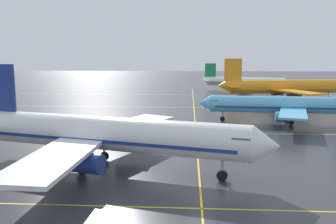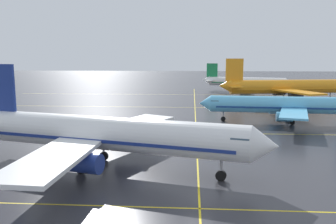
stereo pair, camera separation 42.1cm
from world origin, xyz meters
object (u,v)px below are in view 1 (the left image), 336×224
object	(u,v)px
airliner_front_gate	(104,134)
airliner_far_left_stand	(243,82)
airliner_third_row	(283,87)
airliner_second_row	(283,105)

from	to	relation	value
airliner_front_gate	airliner_far_left_stand	world-z (taller)	airliner_front_gate
airliner_far_left_stand	airliner_third_row	bearing A→B (deg)	-76.74
airliner_front_gate	airliner_third_row	distance (m)	78.57
airliner_front_gate	airliner_third_row	xyz separation A→B (m)	(38.81, 68.31, 0.11)
airliner_front_gate	airliner_far_left_stand	size ratio (longest dim) A/B	1.17
airliner_second_row	airliner_far_left_stand	bearing A→B (deg)	88.50
airliner_third_row	airliner_far_left_stand	xyz separation A→B (m)	(-7.36, 31.24, -0.74)
airliner_third_row	airliner_second_row	bearing A→B (deg)	-104.26
airliner_front_gate	airliner_third_row	world-z (taller)	airliner_third_row
airliner_second_row	airliner_far_left_stand	size ratio (longest dim) A/B	1.01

